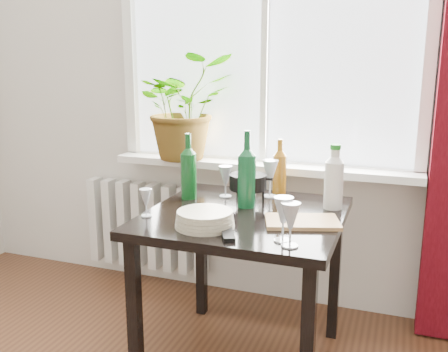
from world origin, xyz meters
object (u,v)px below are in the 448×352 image
(wine_bottle_left, at_px, (189,166))
(cleaning_bottle, at_px, (334,176))
(tv_remote, at_px, (228,234))
(cutting_board, at_px, (302,222))
(wine_bottle_right, at_px, (247,168))
(radiator, at_px, (147,225))
(potted_plant, at_px, (184,107))
(table, at_px, (245,232))
(wineglass_back_left, at_px, (226,181))
(plate_stack, at_px, (205,219))
(bottle_amber, at_px, (280,166))
(wineglass_far_right, at_px, (290,224))
(wineglass_front_left, at_px, (146,203))
(fondue_pot, at_px, (248,188))
(wineglass_back_center, at_px, (270,178))
(wineglass_front_right, at_px, (283,219))

(wine_bottle_left, xyz_separation_m, cleaning_bottle, (0.69, 0.07, -0.01))
(cleaning_bottle, xyz_separation_m, tv_remote, (-0.33, -0.51, -0.14))
(cleaning_bottle, height_order, cutting_board, cleaning_bottle)
(cleaning_bottle, bearing_deg, wine_bottle_right, -163.98)
(radiator, bearing_deg, potted_plant, -12.36)
(table, distance_m, wineglass_back_left, 0.32)
(cutting_board, bearing_deg, plate_stack, -153.88)
(bottle_amber, height_order, wineglass_far_right, bottle_amber)
(wineglass_front_left, relative_size, fondue_pot, 0.61)
(wineglass_far_right, distance_m, plate_stack, 0.39)
(radiator, height_order, wine_bottle_left, wine_bottle_left)
(wineglass_back_center, relative_size, fondue_pot, 0.94)
(wineglass_front_left, bearing_deg, tv_remote, -14.70)
(potted_plant, xyz_separation_m, wine_bottle_right, (0.52, -0.47, -0.22))
(cleaning_bottle, distance_m, plate_stack, 0.64)
(wine_bottle_right, bearing_deg, potted_plant, 137.96)
(cutting_board, bearing_deg, fondue_pot, 144.15)
(bottle_amber, height_order, cutting_board, bottle_amber)
(radiator, xyz_separation_m, wineglass_far_right, (1.13, -0.97, 0.45))
(wineglass_back_left, bearing_deg, wine_bottle_right, -39.84)
(table, distance_m, cutting_board, 0.29)
(wineglass_front_left, xyz_separation_m, fondue_pot, (0.35, 0.36, 0.01))
(table, distance_m, cleaning_bottle, 0.48)
(wineglass_back_left, bearing_deg, plate_stack, -80.51)
(wineglass_front_right, relative_size, wineglass_front_left, 1.40)
(radiator, height_order, wineglass_far_right, wineglass_far_right)
(wine_bottle_left, distance_m, fondue_pot, 0.31)
(wine_bottle_left, bearing_deg, plate_stack, -57.62)
(potted_plant, xyz_separation_m, cutting_board, (0.81, -0.63, -0.39))
(wineglass_front_right, distance_m, plate_stack, 0.34)
(tv_remote, bearing_deg, wineglass_back_center, 63.60)
(wineglass_front_left, relative_size, tv_remote, 0.83)
(wineglass_front_right, relative_size, plate_stack, 0.72)
(potted_plant, bearing_deg, fondue_pot, -38.62)
(bottle_amber, distance_m, fondue_pot, 0.25)
(wineglass_front_right, distance_m, tv_remote, 0.23)
(potted_plant, relative_size, bottle_amber, 2.09)
(potted_plant, height_order, wine_bottle_right, potted_plant)
(plate_stack, bearing_deg, wine_bottle_right, 77.92)
(cutting_board, bearing_deg, wine_bottle_right, 151.85)
(wineglass_back_center, height_order, wineglass_front_left, wineglass_back_center)
(table, xyz_separation_m, tv_remote, (0.03, -0.31, 0.10))
(wine_bottle_left, height_order, wineglass_back_center, wine_bottle_left)
(tv_remote, bearing_deg, wine_bottle_right, 71.45)
(wineglass_back_center, relative_size, wineglass_front_left, 1.53)
(wineglass_front_left, bearing_deg, cutting_board, 11.90)
(cleaning_bottle, xyz_separation_m, cutting_board, (-0.09, -0.26, -0.14))
(potted_plant, bearing_deg, wine_bottle_right, -42.04)
(wine_bottle_left, xyz_separation_m, fondue_pot, (0.29, 0.03, -0.09))
(potted_plant, height_order, wine_bottle_left, potted_plant)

